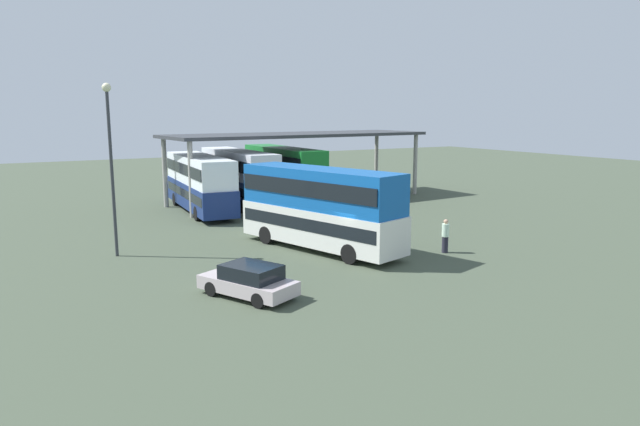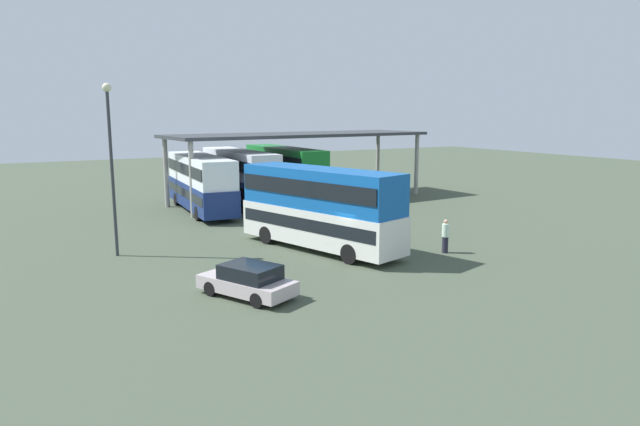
% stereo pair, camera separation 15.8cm
% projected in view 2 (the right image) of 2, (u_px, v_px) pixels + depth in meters
% --- Properties ---
extents(ground_plane, '(140.00, 140.00, 0.00)m').
position_uv_depth(ground_plane, '(355.00, 258.00, 28.83)').
color(ground_plane, '#414C3A').
extents(double_decker_main, '(5.21, 10.36, 4.39)m').
position_uv_depth(double_decker_main, '(320.00, 206.00, 30.24)').
color(double_decker_main, silver).
rests_on(double_decker_main, ground_plane).
extents(parked_hatchback, '(3.30, 4.39, 1.35)m').
position_uv_depth(parked_hatchback, '(248.00, 281.00, 22.67)').
color(parked_hatchback, '#C1B1B4').
rests_on(parked_hatchback, ground_plane).
extents(double_decker_near_canopy, '(3.28, 11.74, 4.14)m').
position_uv_depth(double_decker_near_canopy, '(201.00, 181.00, 42.06)').
color(double_decker_near_canopy, navy).
rests_on(double_decker_near_canopy, ground_plane).
extents(double_decker_mid_row, '(2.61, 11.49, 4.34)m').
position_uv_depth(double_decker_mid_row, '(239.00, 175.00, 44.92)').
color(double_decker_mid_row, navy).
rests_on(double_decker_mid_row, ground_plane).
extents(double_decker_far_right, '(2.58, 11.53, 4.39)m').
position_uv_depth(double_decker_far_right, '(285.00, 171.00, 47.93)').
color(double_decker_far_right, silver).
rests_on(double_decker_far_right, ground_plane).
extents(depot_canopy, '(22.72, 8.31, 5.60)m').
position_uv_depth(depot_canopy, '(300.00, 137.00, 46.95)').
color(depot_canopy, '#33353A').
rests_on(depot_canopy, ground_plane).
extents(lamppost_tall, '(0.44, 0.44, 8.73)m').
position_uv_depth(lamppost_tall, '(111.00, 151.00, 28.36)').
color(lamppost_tall, '#33353A').
rests_on(lamppost_tall, ground_plane).
extents(pedestrian_waiting, '(0.38, 0.38, 1.79)m').
position_uv_depth(pedestrian_waiting, '(445.00, 236.00, 29.77)').
color(pedestrian_waiting, '#262633').
rests_on(pedestrian_waiting, ground_plane).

